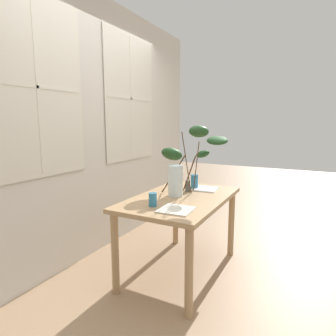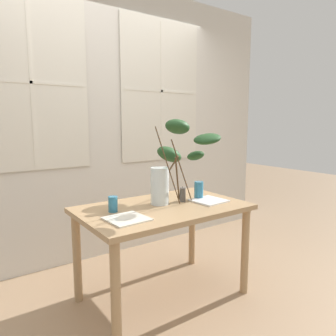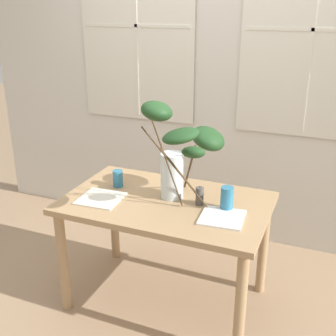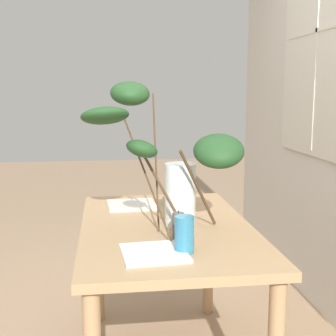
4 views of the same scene
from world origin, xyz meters
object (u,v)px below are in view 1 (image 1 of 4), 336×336
drinking_glass_blue_left (153,200)px  pillar_candle (188,186)px  plate_square_left (176,210)px  dining_table (181,208)px  vase_with_branches (185,160)px  plate_square_right (205,189)px  drinking_glass_blue_right (194,182)px

drinking_glass_blue_left → pillar_candle: (0.59, -0.06, 0.00)m
drinking_glass_blue_left → plate_square_left: size_ratio=0.44×
plate_square_left → pillar_candle: pillar_candle is taller
dining_table → plate_square_left: plate_square_left is taller
vase_with_branches → pillar_candle: bearing=7.4°
drinking_glass_blue_left → plate_square_right: drinking_glass_blue_left is taller
drinking_glass_blue_right → drinking_glass_blue_left: bearing=175.6°
vase_with_branches → pillar_candle: (0.11, 0.01, -0.28)m
plate_square_right → pillar_candle: 0.22m
drinking_glass_blue_right → vase_with_branches: bearing=-177.6°
drinking_glass_blue_right → pillar_candle: bearing=179.0°
pillar_candle → vase_with_branches: bearing=-172.6°
dining_table → pillar_candle: size_ratio=10.12×
plate_square_right → dining_table: bearing=166.0°
drinking_glass_blue_right → plate_square_right: bearing=-86.7°
vase_with_branches → plate_square_right: bearing=-20.3°
dining_table → drinking_glass_blue_left: (-0.38, 0.08, 0.16)m
drinking_glass_blue_right → pillar_candle: 0.17m
plate_square_right → pillar_candle: size_ratio=1.96×
vase_with_branches → drinking_glass_blue_left: (-0.48, 0.07, -0.28)m
vase_with_branches → drinking_glass_blue_left: vase_with_branches is taller
dining_table → drinking_glass_blue_right: 0.42m
vase_with_branches → plate_square_right: vase_with_branches is taller
plate_square_left → pillar_candle: 0.62m
drinking_glass_blue_right → pillar_candle: drinking_glass_blue_right is taller
vase_with_branches → drinking_glass_blue_right: 0.38m
drinking_glass_blue_left → plate_square_left: drinking_glass_blue_left is taller
dining_table → drinking_glass_blue_right: (0.38, 0.02, 0.18)m
dining_table → drinking_glass_blue_left: 0.42m
plate_square_right → drinking_glass_blue_right: bearing=93.3°
dining_table → drinking_glass_blue_right: drinking_glass_blue_right is taller
vase_with_branches → drinking_glass_blue_right: (0.28, 0.01, -0.26)m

